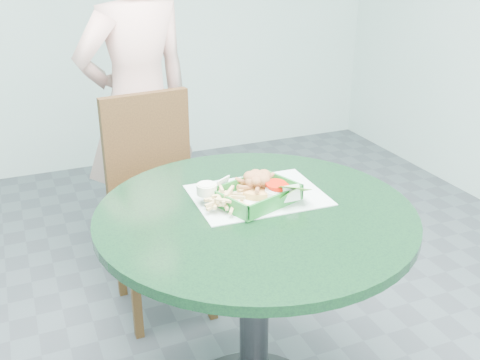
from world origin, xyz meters
name	(u,v)px	position (x,y,z in m)	size (l,w,h in m)	color
cafe_table	(255,264)	(0.00, 0.00, 0.58)	(0.96, 0.96, 0.75)	#29292C
dining_chair	(155,190)	(-0.12, 0.77, 0.53)	(0.38, 0.38, 0.93)	#4C2C14
diner_person	(138,98)	(-0.09, 1.12, 0.84)	(0.61, 0.40, 1.69)	#CD9F94
placemat	(258,201)	(0.05, 0.09, 0.75)	(0.40, 0.30, 0.00)	silver
food_basket	(257,203)	(0.03, 0.05, 0.77)	(0.23, 0.17, 0.05)	#1B7128
crab_sandwich	(262,188)	(0.05, 0.07, 0.80)	(0.13, 0.13, 0.08)	#C99448
fries_pile	(220,198)	(-0.08, 0.08, 0.79)	(0.11, 0.12, 0.04)	tan
sauce_ramekin	(209,188)	(-0.10, 0.14, 0.80)	(0.06, 0.06, 0.03)	white
garnish_cup	(280,199)	(0.08, 0.00, 0.79)	(0.12, 0.11, 0.05)	white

